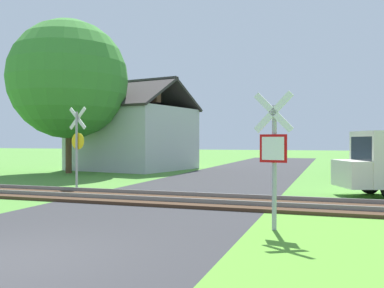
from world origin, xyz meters
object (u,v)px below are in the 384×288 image
(stop_sign_near, at_px, (274,152))
(tree_left, at_px, (68,79))
(crossing_sign_far, at_px, (77,142))
(house, at_px, (133,137))

(stop_sign_near, distance_m, tree_left, 18.62)
(crossing_sign_far, bearing_deg, stop_sign_near, -19.24)
(stop_sign_near, bearing_deg, tree_left, -29.71)
(stop_sign_near, bearing_deg, crossing_sign_far, -19.22)
(house, relative_size, tree_left, 0.90)
(tree_left, bearing_deg, crossing_sign_far, -53.51)
(crossing_sign_far, bearing_deg, tree_left, 138.98)
(stop_sign_near, relative_size, tree_left, 0.33)
(stop_sign_near, relative_size, crossing_sign_far, 0.92)
(stop_sign_near, distance_m, crossing_sign_far, 9.62)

